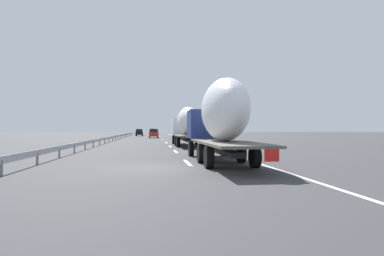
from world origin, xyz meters
name	(u,v)px	position (x,y,z in m)	size (l,w,h in m)	color
ground_plane	(152,140)	(40.00, 0.00, 0.00)	(260.00, 260.00, 0.00)	#38383A
lane_stripe_0	(188,163)	(2.00, -1.80, 0.00)	(3.20, 0.20, 0.01)	white
lane_stripe_1	(176,151)	(10.84, -1.80, 0.00)	(3.20, 0.20, 0.01)	white
lane_stripe_2	(170,146)	(18.61, -1.80, 0.00)	(3.20, 0.20, 0.01)	white
lane_stripe_3	(166,143)	(27.90, -1.80, 0.00)	(3.20, 0.20, 0.01)	white
lane_stripe_4	(163,139)	(42.59, -1.80, 0.00)	(3.20, 0.20, 0.01)	white
lane_stripe_5	(162,139)	(44.47, -1.80, 0.00)	(3.20, 0.20, 0.01)	white
lane_stripe_6	(160,137)	(63.04, -1.80, 0.00)	(3.20, 0.20, 0.01)	white
lane_stripe_7	(160,137)	(60.76, -1.80, 0.00)	(3.20, 0.20, 0.01)	white
edge_line_right	(182,139)	(45.00, -5.50, 0.00)	(110.00, 0.20, 0.01)	white
truck_lead	(187,124)	(19.38, -3.60, 2.33)	(12.92, 2.55, 4.08)	silver
truck_trailing	(220,117)	(2.09, -3.60, 2.47)	(12.64, 2.55, 4.43)	navy
car_red_compact	(154,133)	(51.43, -0.29, 0.92)	(4.65, 1.90, 1.81)	red
car_blue_sedan	(152,132)	(87.55, -0.01, 0.95)	(4.67, 1.79, 1.88)	#28479E
car_black_suv	(139,132)	(70.46, 3.31, 0.91)	(4.54, 1.83, 1.79)	black
road_sign	(190,127)	(42.14, -6.70, 2.18)	(0.10, 0.90, 3.14)	gray
tree_0	(187,122)	(77.12, -10.00, 3.72)	(3.93, 3.93, 5.86)	#472D19
tree_1	(224,113)	(32.57, -10.66, 4.28)	(2.69, 2.69, 6.58)	#472D19
tree_2	(201,123)	(58.99, -11.13, 3.09)	(3.86, 3.86, 4.93)	#472D19
guardrail_median	(118,136)	(43.00, 6.00, 0.58)	(94.00, 0.10, 0.76)	#9EA0A5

